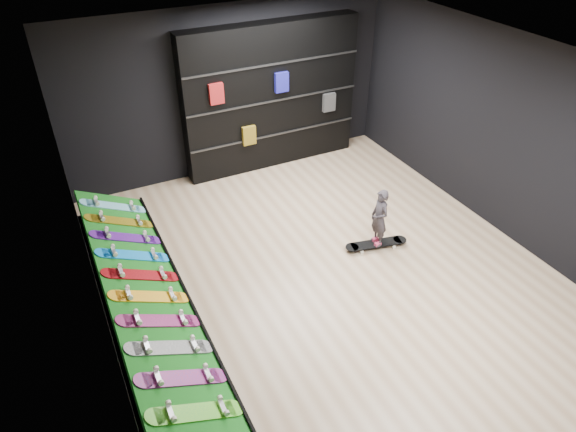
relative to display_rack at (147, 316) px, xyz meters
name	(u,v)px	position (x,y,z in m)	size (l,w,h in m)	color
floor	(325,271)	(2.55, 0.00, -0.25)	(6.00, 7.00, 0.01)	tan
ceiling	(336,66)	(2.55, 0.00, 2.75)	(6.00, 7.00, 0.01)	white
wall_back	(230,91)	(2.55, 3.50, 1.25)	(6.00, 0.02, 3.00)	black
wall_front	(559,389)	(2.55, -3.50, 1.25)	(6.00, 0.02, 3.00)	black
wall_left	(86,247)	(-0.45, 0.00, 1.25)	(0.02, 7.00, 3.00)	black
wall_right	(503,136)	(5.55, 0.00, 1.25)	(0.02, 7.00, 3.00)	black
display_rack	(147,316)	(0.00, 0.00, 0.00)	(0.90, 4.50, 0.50)	black
turf_ramp	(145,287)	(0.05, 0.00, 0.46)	(1.00, 4.50, 0.04)	#0D520F
back_shelving	(271,97)	(3.26, 3.32, 1.08)	(3.33, 0.39, 2.66)	black
floor_skateboard	(376,245)	(3.52, 0.13, -0.20)	(0.98, 0.22, 0.09)	black
child	(378,228)	(3.52, 0.13, 0.12)	(0.21, 0.15, 0.56)	black
display_board_0	(196,412)	(0.06, -1.90, 0.49)	(0.98, 0.22, 0.09)	green
display_board_1	(182,378)	(0.06, -1.48, 0.49)	(0.98, 0.22, 0.09)	#2626BF
display_board_2	(170,348)	(0.06, -1.06, 0.49)	(0.98, 0.22, 0.09)	black
display_board_3	(160,321)	(0.06, -0.63, 0.49)	(0.98, 0.22, 0.09)	#E5198C
display_board_4	(150,297)	(0.06, -0.21, 0.49)	(0.98, 0.22, 0.09)	orange
display_board_5	(141,275)	(0.06, 0.21, 0.49)	(0.98, 0.22, 0.09)	red
display_board_6	(134,255)	(0.06, 0.63, 0.49)	(0.98, 0.22, 0.09)	blue
display_board_7	(126,237)	(0.06, 1.06, 0.49)	(0.98, 0.22, 0.09)	purple
display_board_8	(120,221)	(0.06, 1.48, 0.49)	(0.98, 0.22, 0.09)	yellow
display_board_9	(114,206)	(0.06, 1.90, 0.49)	(0.98, 0.22, 0.09)	#0CB2E5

